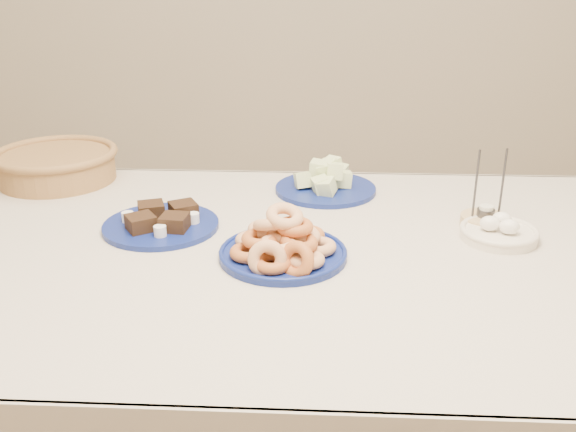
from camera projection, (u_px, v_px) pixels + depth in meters
The scene contains 7 objects.
dining_table at pixel (289, 291), 1.47m from camera, with size 1.71×1.11×0.75m.
donut_platter at pixel (283, 245), 1.37m from camera, with size 0.32×0.32×0.13m.
melon_plate at pixel (326, 183), 1.77m from camera, with size 0.28×0.28×0.10m.
brownie_plate at pixel (162, 222), 1.54m from camera, with size 0.33×0.33×0.05m.
wicker_basket at pixel (57, 164), 1.85m from camera, with size 0.40×0.40×0.09m.
candle_holder at pixel (485, 219), 1.55m from camera, with size 0.14×0.14×0.19m.
egg_bowl at pixel (499, 232), 1.47m from camera, with size 0.21×0.21×0.06m.
Camera 1 is at (0.06, -1.30, 1.36)m, focal length 40.00 mm.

